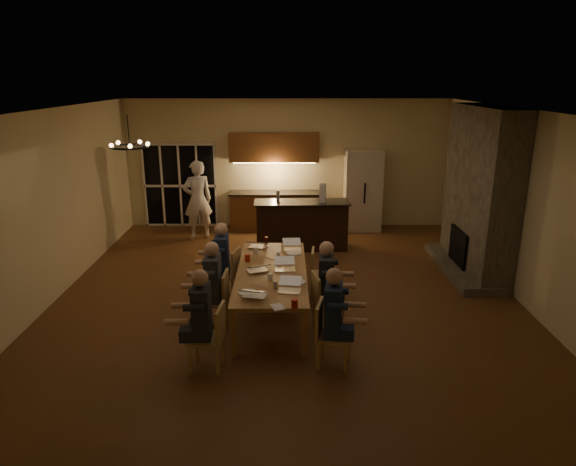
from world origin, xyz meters
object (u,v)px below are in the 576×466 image
(refrigerator, at_px, (363,190))
(laptop_d, at_px, (285,263))
(laptop_a, at_px, (255,289))
(person_left_mid, at_px, (213,285))
(person_left_near, at_px, (202,319))
(chair_right_mid, at_px, (328,301))
(laptop_e, at_px, (258,241))
(person_left_far, at_px, (222,262))
(standing_person, at_px, (198,200))
(can_cola, at_px, (266,240))
(can_silver, at_px, (275,285))
(laptop_f, at_px, (292,244))
(person_right_near, at_px, (333,318))
(redcup_mid, at_px, (247,258))
(bar_island, at_px, (302,225))
(dining_table, at_px, (272,292))
(laptop_c, at_px, (257,264))
(mug_front, at_px, (270,277))
(chair_right_far, at_px, (324,275))
(plate_left, at_px, (247,292))
(mug_mid, at_px, (279,255))
(plate_near, at_px, (296,282))
(bar_bottle, at_px, (278,196))
(chair_left_near, at_px, (206,337))
(person_right_mid, at_px, (326,285))
(laptop_b, at_px, (289,284))
(mug_back, at_px, (256,251))
(chair_left_far, at_px, (226,274))
(chandelier, at_px, (130,147))
(redcup_near, at_px, (295,303))
(bar_blender, at_px, (323,193))
(chair_right_near, at_px, (334,335))

(refrigerator, bearing_deg, laptop_d, -111.66)
(laptop_a, bearing_deg, person_left_mid, -25.82)
(refrigerator, xyz_separation_m, laptop_d, (-1.92, -4.84, -0.14))
(person_left_near, bearing_deg, person_left_mid, 178.18)
(refrigerator, bearing_deg, chair_right_mid, -103.25)
(refrigerator, distance_m, laptop_a, 6.31)
(chair_right_mid, xyz_separation_m, laptop_e, (-1.14, 1.68, 0.42))
(person_left_far, distance_m, standing_person, 3.72)
(can_cola, bearing_deg, chair_right_mid, -61.95)
(laptop_a, distance_m, can_silver, 0.38)
(person_left_near, height_order, laptop_f, person_left_near)
(person_right_near, height_order, laptop_f, person_right_near)
(redcup_mid, bearing_deg, bar_island, 71.16)
(person_left_mid, bearing_deg, laptop_d, 113.09)
(dining_table, height_order, laptop_c, laptop_c)
(mug_front, bearing_deg, chair_right_far, 47.09)
(can_silver, bearing_deg, plate_left, -159.04)
(laptop_d, relative_size, mug_mid, 3.20)
(mug_front, relative_size, plate_near, 0.36)
(laptop_c, relative_size, bar_bottle, 1.33)
(chair_right_mid, distance_m, laptop_d, 0.94)
(laptop_a, bearing_deg, chair_left_near, 59.47)
(dining_table, distance_m, person_left_near, 1.85)
(person_right_mid, height_order, bar_bottle, person_right_mid)
(laptop_b, relative_size, laptop_c, 1.00)
(person_right_mid, distance_m, mug_back, 1.71)
(chair_left_far, bearing_deg, chandelier, -39.17)
(person_right_mid, relative_size, can_silver, 11.50)
(laptop_e, height_order, can_cola, laptop_e)
(chair_left_near, bearing_deg, can_silver, 140.83)
(standing_person, relative_size, mug_front, 18.64)
(refrigerator, distance_m, chair_left_far, 5.18)
(person_left_near, xyz_separation_m, plate_near, (1.25, 1.10, 0.07))
(person_left_far, relative_size, redcup_near, 11.50)
(person_right_near, bearing_deg, laptop_b, 45.69)
(bar_blender, bearing_deg, can_silver, -88.60)
(laptop_e, bearing_deg, chair_right_near, 125.33)
(chair_right_near, bearing_deg, laptop_c, 48.73)
(can_silver, bearing_deg, dining_table, 95.14)
(laptop_d, distance_m, plate_near, 0.56)
(chair_right_far, relative_size, mug_front, 8.90)
(mug_front, bearing_deg, person_right_mid, -3.77)
(can_silver, xyz_separation_m, plate_left, (-0.39, -0.15, -0.05))
(laptop_d, height_order, redcup_mid, laptop_d)
(person_right_near, bearing_deg, dining_table, 35.82)
(can_silver, bearing_deg, laptop_f, 81.19)
(chair_left_near, distance_m, chair_left_far, 2.27)
(laptop_a, relative_size, redcup_near, 2.67)
(plate_left, bearing_deg, laptop_c, 84.13)
(bar_island, bearing_deg, mug_front, -100.69)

